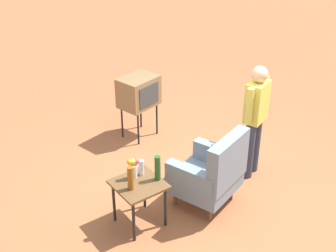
{
  "coord_description": "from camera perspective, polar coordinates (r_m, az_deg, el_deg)",
  "views": [
    {
      "loc": [
        3.33,
        3.73,
        3.76
      ],
      "look_at": [
        -0.02,
        -0.82,
        0.65
      ],
      "focal_mm": 48.65,
      "sensor_mm": 36.0,
      "label": 1
    }
  ],
  "objects": [
    {
      "name": "bottle_short_clear",
      "position": [
        5.49,
        -3.37,
        -5.22
      ],
      "size": [
        0.06,
        0.06,
        0.2
      ],
      "primitive_type": "cylinder",
      "color": "silver",
      "rests_on": "side_table"
    },
    {
      "name": "side_table",
      "position": [
        5.45,
        -3.68,
        -7.91
      ],
      "size": [
        0.56,
        0.56,
        0.59
      ],
      "color": "black",
      "rests_on": "ground"
    },
    {
      "name": "person_standing",
      "position": [
        6.24,
        10.91,
        1.34
      ],
      "size": [
        0.54,
        0.33,
        1.64
      ],
      "color": "#2D3347",
      "rests_on": "ground"
    },
    {
      "name": "ground_plane",
      "position": [
        6.26,
        4.36,
        -8.24
      ],
      "size": [
        60.0,
        60.0,
        0.0
      ],
      "primitive_type": "plane",
      "color": "#A05B38"
    },
    {
      "name": "tv_on_stand",
      "position": [
        7.18,
        -3.69,
        4.26
      ],
      "size": [
        0.69,
        0.57,
        1.03
      ],
      "color": "black",
      "rests_on": "ground"
    },
    {
      "name": "bottle_tall_amber",
      "position": [
        5.23,
        -4.73,
        -6.54
      ],
      "size": [
        0.07,
        0.07,
        0.3
      ],
      "primitive_type": "cylinder",
      "color": "brown",
      "rests_on": "side_table"
    },
    {
      "name": "shrub_far",
      "position": [
        8.49,
        11.39,
        2.97
      ],
      "size": [
        0.36,
        0.36,
        0.28
      ],
      "primitive_type": "ellipsoid",
      "color": "olive",
      "rests_on": "ground"
    },
    {
      "name": "bottle_wine_green",
      "position": [
        5.37,
        -1.32,
        -5.29
      ],
      "size": [
        0.07,
        0.07,
        0.32
      ],
      "primitive_type": "cylinder",
      "color": "#1E5623",
      "rests_on": "side_table"
    },
    {
      "name": "armchair",
      "position": [
        5.77,
        5.46,
        -5.78
      ],
      "size": [
        0.96,
        0.98,
        1.06
      ],
      "color": "brown",
      "rests_on": "ground"
    },
    {
      "name": "flower_vase",
      "position": [
        5.41,
        -4.37,
        -5.19
      ],
      "size": [
        0.14,
        0.09,
        0.27
      ],
      "color": "silver",
      "rests_on": "side_table"
    }
  ]
}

